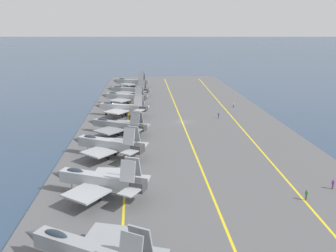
# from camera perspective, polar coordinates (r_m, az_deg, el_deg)

# --- Properties ---
(ground_plane) EXTENTS (2000.00, 2000.00, 0.00)m
(ground_plane) POSITION_cam_1_polar(r_m,az_deg,el_deg) (96.59, 2.28, 0.43)
(ground_plane) COLOR #2D425B
(carrier_deck) EXTENTS (185.70, 53.43, 0.40)m
(carrier_deck) POSITION_cam_1_polar(r_m,az_deg,el_deg) (96.54, 2.29, 0.54)
(carrier_deck) COLOR #565659
(carrier_deck) RESTS_ON ground
(deck_stripe_foul_line) EXTENTS (167.07, 5.36, 0.01)m
(deck_stripe_foul_line) POSITION_cam_1_polar(r_m,az_deg,el_deg) (99.10, 10.77, 0.79)
(deck_stripe_foul_line) COLOR yellow
(deck_stripe_foul_line) RESTS_ON carrier_deck
(deck_stripe_centerline) EXTENTS (167.13, 0.36, 0.01)m
(deck_stripe_centerline) POSITION_cam_1_polar(r_m,az_deg,el_deg) (96.49, 2.29, 0.66)
(deck_stripe_centerline) COLOR yellow
(deck_stripe_centerline) RESTS_ON carrier_deck
(deck_stripe_edge_line) EXTENTS (167.07, 5.31, 0.01)m
(deck_stripe_edge_line) POSITION_cam_1_polar(r_m,az_deg,el_deg) (96.07, -6.46, 0.50)
(deck_stripe_edge_line) COLOR yellow
(deck_stripe_edge_line) RESTS_ON carrier_deck
(parked_jet_nearest) EXTENTS (13.49, 16.55, 6.63)m
(parked_jet_nearest) POSITION_cam_1_polar(r_m,az_deg,el_deg) (39.44, -12.68, -19.09)
(parked_jet_nearest) COLOR gray
(parked_jet_nearest) RESTS_ON carrier_deck
(parked_jet_second) EXTENTS (12.89, 15.93, 6.75)m
(parked_jet_second) POSITION_cam_1_polar(r_m,az_deg,el_deg) (54.80, -11.15, -8.44)
(parked_jet_second) COLOR #9EA3A8
(parked_jet_second) RESTS_ON carrier_deck
(parked_jet_third) EXTENTS (12.49, 16.05, 6.80)m
(parked_jet_third) POSITION_cam_1_polar(r_m,az_deg,el_deg) (70.77, -9.72, -2.86)
(parked_jet_third) COLOR #9EA3A8
(parked_jet_third) RESTS_ON carrier_deck
(parked_jet_fourth) EXTENTS (12.93, 15.94, 5.86)m
(parked_jet_fourth) POSITION_cam_1_polar(r_m,az_deg,el_deg) (85.77, -8.17, 0.17)
(parked_jet_fourth) COLOR gray
(parked_jet_fourth) RESTS_ON carrier_deck
(parked_jet_fifth) EXTENTS (13.04, 16.51, 6.42)m
(parked_jet_fifth) POSITION_cam_1_polar(r_m,az_deg,el_deg) (103.06, -7.48, 3.02)
(parked_jet_fifth) COLOR #A8AAAF
(parked_jet_fifth) RESTS_ON carrier_deck
(parked_jet_sixth) EXTENTS (13.00, 16.30, 6.16)m
(parked_jet_sixth) POSITION_cam_1_polar(r_m,az_deg,el_deg) (119.11, -7.07, 4.69)
(parked_jet_sixth) COLOR #93999E
(parked_jet_sixth) RESTS_ON carrier_deck
(parked_jet_seventh) EXTENTS (12.76, 17.07, 6.27)m
(parked_jet_seventh) POSITION_cam_1_polar(r_m,az_deg,el_deg) (134.31, -6.39, 5.81)
(parked_jet_seventh) COLOR gray
(parked_jet_seventh) RESTS_ON carrier_deck
(parked_jet_eighth) EXTENTS (12.03, 15.99, 6.73)m
(parked_jet_eighth) POSITION_cam_1_polar(r_m,az_deg,el_deg) (152.52, -6.09, 7.09)
(parked_jet_eighth) COLOR gray
(parked_jet_eighth) RESTS_ON carrier_deck
(crew_purple_vest) EXTENTS (0.46, 0.43, 1.64)m
(crew_purple_vest) POSITION_cam_1_polar(r_m,az_deg,el_deg) (62.63, 24.96, -8.39)
(crew_purple_vest) COLOR #4C473D
(crew_purple_vest) RESTS_ON carrier_deck
(crew_white_vest) EXTENTS (0.44, 0.36, 1.78)m
(crew_white_vest) POSITION_cam_1_polar(r_m,az_deg,el_deg) (115.84, 10.47, 3.43)
(crew_white_vest) COLOR #232328
(crew_white_vest) RESTS_ON carrier_deck
(crew_blue_vest) EXTENTS (0.45, 0.45, 1.68)m
(crew_blue_vest) POSITION_cam_1_polar(r_m,az_deg,el_deg) (101.03, 8.12, 1.73)
(crew_blue_vest) COLOR #4C473D
(crew_blue_vest) RESTS_ON carrier_deck
(crew_green_vest) EXTENTS (0.45, 0.46, 1.78)m
(crew_green_vest) POSITION_cam_1_polar(r_m,az_deg,el_deg) (57.23, 21.33, -10.15)
(crew_green_vest) COLOR #4C473D
(crew_green_vest) RESTS_ON carrier_deck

